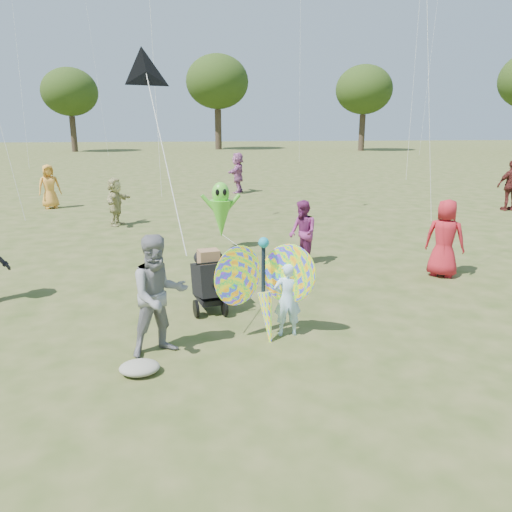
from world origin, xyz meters
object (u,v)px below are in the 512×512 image
at_px(crowd_a, 445,238).
at_px(butterfly_kite, 265,288).
at_px(child_girl, 287,299).
at_px(jogging_stroller, 209,275).
at_px(adult_man, 159,295).
at_px(crowd_g, 49,187).
at_px(crowd_d, 116,202).
at_px(crowd_e, 303,233).
at_px(crowd_h, 511,186).
at_px(crowd_j, 238,173).
at_px(alien_kite, 221,212).

distance_m(crowd_a, butterfly_kite, 4.98).
bearing_deg(child_girl, jogging_stroller, -47.25).
bearing_deg(adult_man, jogging_stroller, 43.18).
bearing_deg(crowd_g, jogging_stroller, -87.49).
xyz_separation_m(crowd_d, butterfly_kite, (3.46, -9.09, 0.04)).
height_order(child_girl, crowd_e, crowd_e).
distance_m(crowd_d, crowd_h, 14.12).
distance_m(crowd_a, jogging_stroller, 5.18).
bearing_deg(crowd_d, crowd_g, 56.00).
bearing_deg(crowd_g, crowd_a, -67.24).
height_order(child_girl, crowd_d, crowd_d).
distance_m(crowd_h, crowd_j, 11.35).
relative_size(crowd_j, jogging_stroller, 1.67).
xyz_separation_m(crowd_d, crowd_e, (4.90, -5.14, -0.02)).
relative_size(adult_man, crowd_j, 0.94).
relative_size(crowd_d, butterfly_kite, 0.86).
relative_size(child_girl, crowd_d, 0.77).
height_order(crowd_g, crowd_j, crowd_j).
xyz_separation_m(child_girl, adult_man, (-1.89, -0.39, 0.28)).
bearing_deg(child_girl, crowd_a, -144.88).
xyz_separation_m(child_girl, alien_kite, (-0.69, 5.54, 0.39)).
relative_size(crowd_a, crowd_j, 0.90).
relative_size(crowd_h, jogging_stroller, 1.67).
relative_size(crowd_g, crowd_j, 0.90).
xyz_separation_m(crowd_d, crowd_g, (-2.96, 3.63, 0.07)).
relative_size(crowd_e, butterfly_kite, 0.84).
distance_m(child_girl, crowd_a, 4.66).
xyz_separation_m(crowd_g, jogging_stroller, (5.63, -11.36, -0.22)).
height_order(adult_man, crowd_d, adult_man).
relative_size(crowd_a, jogging_stroller, 1.49).
height_order(crowd_a, crowd_e, crowd_a).
bearing_deg(child_girl, alien_kite, -81.76).
relative_size(adult_man, crowd_e, 1.17).
distance_m(crowd_g, crowd_h, 17.24).
xyz_separation_m(crowd_g, butterfly_kite, (6.42, -12.72, -0.04)).
distance_m(crowd_d, crowd_j, 8.41).
relative_size(butterfly_kite, alien_kite, 1.02).
xyz_separation_m(crowd_e, jogging_stroller, (-2.23, -2.59, -0.13)).
relative_size(child_girl, crowd_h, 0.63).
distance_m(child_girl, crowd_j, 16.13).
bearing_deg(crowd_h, crowd_d, 4.90).
relative_size(adult_man, crowd_g, 1.04).
relative_size(crowd_g, crowd_h, 0.90).
distance_m(crowd_g, crowd_j, 8.24).
bearing_deg(jogging_stroller, butterfly_kite, -73.05).
xyz_separation_m(child_girl, crowd_j, (0.70, 16.12, 0.34)).
xyz_separation_m(crowd_h, butterfly_kite, (-10.62, -10.08, -0.13)).
relative_size(crowd_g, jogging_stroller, 1.50).
xyz_separation_m(crowd_a, jogging_stroller, (-5.01, -1.30, -0.21)).
distance_m(adult_man, butterfly_kite, 1.57).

